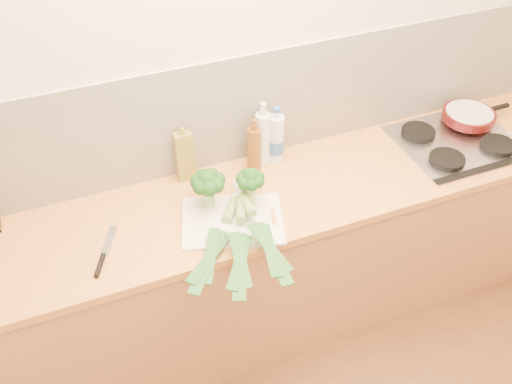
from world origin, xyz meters
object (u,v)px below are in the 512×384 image
at_px(chopping_board, 233,221).
at_px(chefs_knife, 102,259).
at_px(gas_hob, 458,141).
at_px(skillet, 469,115).

height_order(chopping_board, chefs_knife, chefs_knife).
bearing_deg(chopping_board, chefs_knife, -161.35).
xyz_separation_m(chopping_board, chefs_knife, (-0.56, -0.02, 0.00)).
bearing_deg(chefs_knife, gas_hob, 28.40).
bearing_deg(chopping_board, skillet, 26.30).
relative_size(gas_hob, chopping_board, 1.36).
bearing_deg(chopping_board, gas_hob, 22.15).
xyz_separation_m(gas_hob, skillet, (0.14, 0.11, 0.05)).
bearing_deg(skillet, gas_hob, -142.95).
xyz_separation_m(gas_hob, chopping_board, (-1.23, -0.11, -0.01)).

